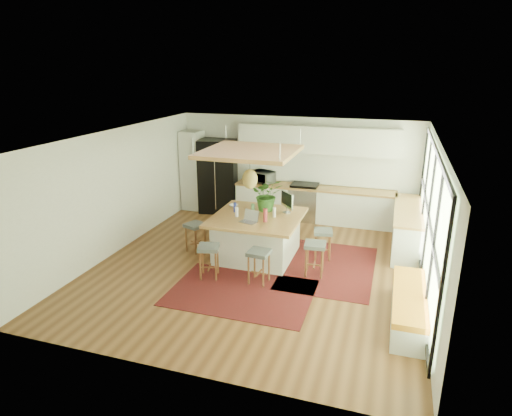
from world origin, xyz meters
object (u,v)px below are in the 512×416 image
(fridge, at_px, (219,179))
(stool_near_right, at_px, (259,266))
(laptop, at_px, (248,217))
(monitor, at_px, (287,201))
(stool_right_front, at_px, (315,258))
(island, at_px, (257,236))
(stool_right_back, at_px, (323,243))
(microwave, at_px, (263,176))
(island_plant, at_px, (267,198))
(stool_left_side, at_px, (196,236))
(stool_near_left, at_px, (209,261))

(fridge, height_order, stool_near_right, fridge)
(laptop, bearing_deg, monitor, 70.87)
(fridge, xyz_separation_m, laptop, (1.95, -3.14, 0.12))
(stool_right_front, bearing_deg, island, 159.60)
(fridge, bearing_deg, island, -63.04)
(stool_right_back, height_order, monitor, monitor)
(laptop, relative_size, microwave, 0.61)
(island, bearing_deg, stool_right_front, -20.40)
(island, relative_size, stool_near_right, 2.79)
(stool_near_right, distance_m, stool_right_back, 1.77)
(laptop, height_order, monitor, monitor)
(island_plant, bearing_deg, stool_left_side, -158.66)
(stool_right_front, distance_m, laptop, 1.57)
(island, bearing_deg, island_plant, 77.89)
(stool_right_back, relative_size, microwave, 1.10)
(monitor, relative_size, island_plant, 0.69)
(stool_right_front, distance_m, stool_left_side, 2.77)
(island_plant, bearing_deg, stool_right_back, -4.95)
(island, distance_m, island_plant, 0.87)
(stool_near_left, distance_m, stool_right_front, 2.08)
(stool_near_left, relative_size, stool_near_right, 1.01)
(laptop, bearing_deg, microwave, 117.57)
(stool_right_back, bearing_deg, island_plant, 175.05)
(laptop, bearing_deg, stool_right_front, 13.04)
(laptop, bearing_deg, island_plant, 96.50)
(stool_near_left, height_order, stool_right_front, stool_right_front)
(stool_right_front, bearing_deg, laptop, 177.11)
(stool_near_left, relative_size, stool_right_front, 0.98)
(laptop, bearing_deg, stool_near_right, -42.04)
(stool_near_left, distance_m, stool_left_side, 1.35)
(stool_left_side, xyz_separation_m, monitor, (1.94, 0.57, 0.83))
(laptop, xyz_separation_m, microwave, (-0.65, 3.15, 0.08))
(stool_right_back, xyz_separation_m, laptop, (-1.43, -0.75, 0.70))
(stool_right_front, xyz_separation_m, monitor, (-0.81, 0.92, 0.83))
(fridge, relative_size, monitor, 4.06)
(fridge, distance_m, island, 3.40)
(fridge, distance_m, laptop, 3.70)
(stool_right_front, relative_size, monitor, 1.35)
(island, distance_m, stool_near_right, 1.23)
(stool_left_side, relative_size, laptop, 1.81)
(stool_right_front, bearing_deg, microwave, 122.52)
(fridge, relative_size, stool_right_back, 3.13)
(stool_right_back, bearing_deg, fridge, 144.81)
(stool_right_back, xyz_separation_m, stool_left_side, (-2.77, -0.47, 0.00))
(stool_right_front, distance_m, stool_right_back, 0.83)
(stool_near_left, bearing_deg, laptop, 56.12)
(stool_near_left, xyz_separation_m, stool_left_side, (-0.80, 1.09, 0.00))
(stool_right_front, xyz_separation_m, microwave, (-2.05, 3.22, 0.77))
(fridge, distance_m, stool_near_left, 4.22)
(fridge, xyz_separation_m, monitor, (2.55, -2.29, 0.26))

